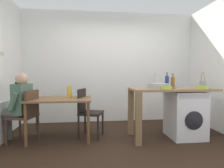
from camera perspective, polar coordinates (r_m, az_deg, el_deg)
name	(u,v)px	position (r m, az deg, el deg)	size (l,w,h in m)	color
ground_plane	(121,147)	(3.19, 2.91, -18.62)	(5.46, 5.46, 0.00)	black
wall_back	(110,67)	(4.70, -0.63, 5.14)	(4.60, 0.10, 2.70)	white
dining_table	(60,104)	(3.51, -15.45, -5.79)	(1.10, 0.76, 0.74)	brown
chair_person_seat	(27,113)	(3.55, -24.59, -8.09)	(0.49, 0.49, 0.90)	#4C3323
chair_opposite	(87,110)	(3.57, -7.55, -7.79)	(0.50, 0.50, 0.90)	black
seated_person	(18,103)	(3.61, -26.80, -5.32)	(0.55, 0.54, 1.20)	#595651
kitchen_counter	(161,97)	(3.52, 14.60, -3.82)	(1.50, 0.68, 0.92)	olive
washing_machine	(185,114)	(3.77, 21.34, -8.58)	(0.60, 0.61, 0.86)	silver
sink_basin	(158,86)	(3.49, 13.85, -0.52)	(0.38, 0.38, 0.09)	#9EA0A5
tap	(155,80)	(3.65, 12.88, 1.14)	(0.02, 0.02, 0.28)	#B2B2B7
bottle_tall_green	(167,81)	(3.80, 16.40, 0.99)	(0.08, 0.08, 0.29)	navy
bottle_squat_brown	(173,81)	(3.82, 18.02, 0.84)	(0.07, 0.07, 0.27)	brown
mixing_bowl	(166,87)	(3.33, 16.22, -1.00)	(0.18, 0.18, 0.05)	#A8C63D
utensil_crock	(203,84)	(3.93, 25.86, 0.01)	(0.11, 0.11, 0.30)	gray
colander	(202,87)	(3.61, 25.75, -0.84)	(0.20, 0.20, 0.06)	#A8C63D
vase	(69,92)	(3.57, -12.87, -2.34)	(0.09, 0.09, 0.21)	gold
scissors	(172,88)	(3.48, 17.70, -1.26)	(0.15, 0.06, 0.01)	#B2B2B7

